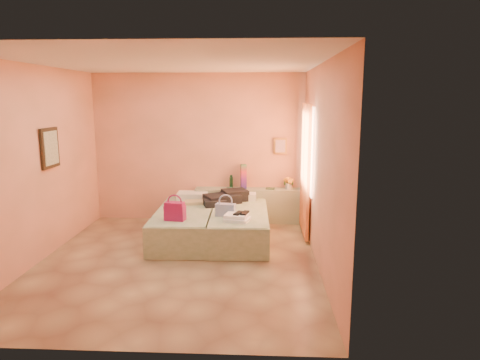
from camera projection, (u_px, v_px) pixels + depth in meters
The scene contains 16 objects.
ground at pixel (178, 262), 6.20m from camera, with size 4.50×4.50×0.00m, color tan.
room_walls at pixel (196, 135), 6.41m from camera, with size 4.02×4.51×2.81m.
headboard_ledge at pixel (249, 205), 8.15m from camera, with size 2.05×0.30×0.65m, color gray.
bed_left at pixel (186, 224), 7.18m from camera, with size 0.90×2.00×0.50m, color #ABBD98.
bed_right at pixel (239, 225), 7.14m from camera, with size 0.90×2.00×0.50m, color #ABBD98.
water_bottle at pixel (231, 182), 8.13m from camera, with size 0.07×0.07×0.24m, color #153A25.
rainbow_box at pixel (244, 176), 8.06m from camera, with size 0.10×0.10×0.46m, color #9C1352.
small_dish at pixel (230, 188), 8.07m from camera, with size 0.11×0.11×0.03m, color #4A886B.
green_book at pixel (270, 189), 8.03m from camera, with size 0.16×0.11×0.03m, color #284B32.
flower_vase at pixel (289, 182), 8.01m from camera, with size 0.21×0.21×0.28m, color silver.
magenta_handbag at pixel (175, 211), 6.50m from camera, with size 0.30×0.17×0.29m, color #9C1352.
khaki_garment at pixel (194, 202), 7.53m from camera, with size 0.32×0.26×0.06m, color tan.
clothes_pile at pixel (225, 198), 7.59m from camera, with size 0.64×0.64×0.19m, color black.
blue_handbag at pixel (226, 210), 6.74m from camera, with size 0.31×0.13×0.20m, color #445AA5.
towel_stack at pixel (238, 218), 6.47m from camera, with size 0.35×0.30×0.10m, color white.
sandal_pair at pixel (242, 213), 6.50m from camera, with size 0.17×0.22×0.02m, color black.
Camera 1 is at (1.18, -5.81, 2.32)m, focal length 32.00 mm.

